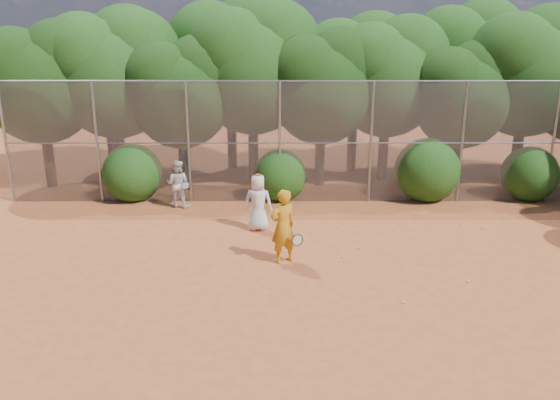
{
  "coord_description": "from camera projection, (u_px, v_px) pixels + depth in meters",
  "views": [
    {
      "loc": [
        -1.04,
        -11.68,
        5.38
      ],
      "look_at": [
        -1.0,
        2.5,
        1.1
      ],
      "focal_mm": 35.0,
      "sensor_mm": 36.0,
      "label": 1
    }
  ],
  "objects": [
    {
      "name": "ball_0",
      "position": [
        358.0,
        248.0,
        14.3
      ],
      "size": [
        0.07,
        0.07,
        0.07
      ],
      "primitive_type": "sphere",
      "color": "#C9EC2B",
      "rests_on": "ground"
    },
    {
      "name": "tree_12",
      "position": [
        465.0,
        58.0,
        22.21
      ],
      "size": [
        5.02,
        4.37,
        6.88
      ],
      "color": "black",
      "rests_on": "ground"
    },
    {
      "name": "ball_4",
      "position": [
        342.0,
        257.0,
        13.75
      ],
      "size": [
        0.07,
        0.07,
        0.07
      ],
      "primitive_type": "sphere",
      "color": "#C9EC2B",
      "rests_on": "ground"
    },
    {
      "name": "tree_10",
      "position": [
        232.0,
        55.0,
        21.97
      ],
      "size": [
        5.15,
        4.48,
        7.06
      ],
      "color": "black",
      "rests_on": "ground"
    },
    {
      "name": "bush_0",
      "position": [
        132.0,
        171.0,
        18.46
      ],
      "size": [
        2.0,
        2.0,
        2.0
      ],
      "primitive_type": "sphere",
      "color": "#173F0F",
      "rests_on": "ground"
    },
    {
      "name": "player_yellow",
      "position": [
        283.0,
        226.0,
        13.27
      ],
      "size": [
        0.9,
        0.73,
        1.86
      ],
      "rotation": [
        0.0,
        0.0,
        3.67
      ],
      "color": "#C58417",
      "rests_on": "ground"
    },
    {
      "name": "player_teen",
      "position": [
        258.0,
        202.0,
        15.54
      ],
      "size": [
        0.86,
        0.62,
        1.67
      ],
      "rotation": [
        0.0,
        0.0,
        3.02
      ],
      "color": "silver",
      "rests_on": "ground"
    },
    {
      "name": "ball_3",
      "position": [
        468.0,
        281.0,
        12.37
      ],
      "size": [
        0.07,
        0.07,
        0.07
      ],
      "primitive_type": "sphere",
      "color": "#C9EC2B",
      "rests_on": "ground"
    },
    {
      "name": "tree_3",
      "position": [
        254.0,
        64.0,
        19.93
      ],
      "size": [
        4.89,
        4.26,
        6.7
      ],
      "color": "black",
      "rests_on": "ground"
    },
    {
      "name": "bush_2",
      "position": [
        427.0,
        167.0,
        18.46
      ],
      "size": [
        2.2,
        2.2,
        2.2
      ],
      "primitive_type": "sphere",
      "color": "#173F0F",
      "rests_on": "ground"
    },
    {
      "name": "bush_3",
      "position": [
        530.0,
        172.0,
        18.51
      ],
      "size": [
        1.9,
        1.9,
        1.9
      ],
      "primitive_type": "sphere",
      "color": "#173F0F",
      "rests_on": "ground"
    },
    {
      "name": "ball_1",
      "position": [
        460.0,
        225.0,
        16.07
      ],
      "size": [
        0.07,
        0.07,
        0.07
      ],
      "primitive_type": "sphere",
      "color": "#C9EC2B",
      "rests_on": "ground"
    },
    {
      "name": "tree_11",
      "position": [
        356.0,
        67.0,
        21.72
      ],
      "size": [
        4.64,
        4.03,
        6.35
      ],
      "color": "black",
      "rests_on": "ground"
    },
    {
      "name": "player_white",
      "position": [
        178.0,
        184.0,
        17.67
      ],
      "size": [
        0.9,
        0.8,
        1.55
      ],
      "rotation": [
        0.0,
        0.0,
        2.97
      ],
      "color": "silver",
      "rests_on": "ground"
    },
    {
      "name": "tree_9",
      "position": [
        107.0,
        63.0,
        21.84
      ],
      "size": [
        4.83,
        4.2,
        6.62
      ],
      "color": "black",
      "rests_on": "ground"
    },
    {
      "name": "ground",
      "position": [
        323.0,
        276.0,
        12.74
      ],
      "size": [
        80.0,
        80.0,
        0.0
      ],
      "primitive_type": "plane",
      "color": "#A44D25",
      "rests_on": "ground"
    },
    {
      "name": "tree_6",
      "position": [
        463.0,
        92.0,
        19.44
      ],
      "size": [
        3.86,
        3.36,
        5.29
      ],
      "color": "black",
      "rests_on": "ground"
    },
    {
      "name": "tree_2",
      "position": [
        182.0,
        89.0,
        19.19
      ],
      "size": [
        3.99,
        3.47,
        5.47
      ],
      "color": "black",
      "rests_on": "ground"
    },
    {
      "name": "fence_back",
      "position": [
        307.0,
        141.0,
        17.89
      ],
      "size": [
        20.05,
        0.09,
        4.03
      ],
      "color": "gray",
      "rests_on": "ground"
    },
    {
      "name": "tree_1",
      "position": [
        115.0,
        71.0,
        19.69
      ],
      "size": [
        4.64,
        4.03,
        6.35
      ],
      "color": "black",
      "rests_on": "ground"
    },
    {
      "name": "tree_0",
      "position": [
        41.0,
        78.0,
        19.27
      ],
      "size": [
        4.38,
        3.81,
        6.0
      ],
      "color": "black",
      "rests_on": "ground"
    },
    {
      "name": "tree_5",
      "position": [
        389.0,
        73.0,
        20.23
      ],
      "size": [
        4.51,
        3.92,
        6.17
      ],
      "color": "black",
      "rests_on": "ground"
    },
    {
      "name": "bush_1",
      "position": [
        280.0,
        173.0,
        18.51
      ],
      "size": [
        1.8,
        1.8,
        1.8
      ],
      "primitive_type": "sphere",
      "color": "#173F0F",
      "rests_on": "ground"
    },
    {
      "name": "tree_7",
      "position": [
        529.0,
        67.0,
        19.79
      ],
      "size": [
        4.77,
        4.14,
        6.53
      ],
      "color": "black",
      "rests_on": "ground"
    },
    {
      "name": "ball_5",
      "position": [
        482.0,
        227.0,
        15.85
      ],
      "size": [
        0.07,
        0.07,
        0.07
      ],
      "primitive_type": "sphere",
      "color": "#C9EC2B",
      "rests_on": "ground"
    },
    {
      "name": "ball_2",
      "position": [
        403.0,
        302.0,
        11.4
      ],
      "size": [
        0.07,
        0.07,
        0.07
      ],
      "primitive_type": "sphere",
      "color": "#C9EC2B",
      "rests_on": "ground"
    },
    {
      "name": "tree_4",
      "position": [
        323.0,
        83.0,
        19.54
      ],
      "size": [
        4.19,
        3.64,
        5.73
      ],
      "color": "black",
      "rests_on": "ground"
    }
  ]
}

